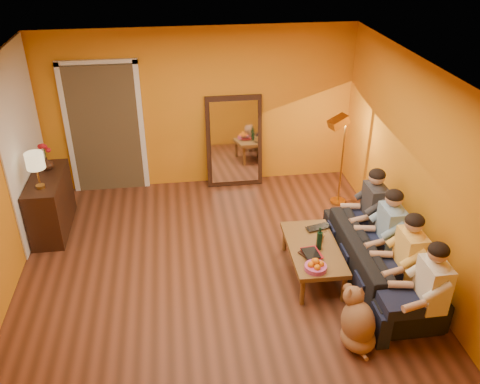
{
  "coord_description": "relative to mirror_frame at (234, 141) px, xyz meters",
  "views": [
    {
      "loc": [
        -0.42,
        -5.01,
        4.12
      ],
      "look_at": [
        0.35,
        0.5,
        1.0
      ],
      "focal_mm": 38.0,
      "sensor_mm": 36.0,
      "label": 1
    }
  ],
  "objects": [
    {
      "name": "room_shell",
      "position": [
        -0.55,
        -2.26,
        0.54
      ],
      "size": [
        5.0,
        5.5,
        2.6
      ],
      "color": "brown",
      "rests_on": "ground"
    },
    {
      "name": "white_accent",
      "position": [
        -3.04,
        -0.88,
        0.54
      ],
      "size": [
        0.02,
        1.9,
        2.58
      ],
      "primitive_type": "cube",
      "color": "white",
      "rests_on": "wall_left"
    },
    {
      "name": "doorway_recess",
      "position": [
        -2.05,
        0.2,
        0.29
      ],
      "size": [
        1.06,
        0.3,
        2.1
      ],
      "primitive_type": "cube",
      "color": "#3F2D19",
      "rests_on": "floor"
    },
    {
      "name": "door_jamb_left",
      "position": [
        -2.62,
        0.08,
        0.29
      ],
      "size": [
        0.08,
        0.06,
        2.2
      ],
      "primitive_type": "cube",
      "color": "white",
      "rests_on": "wall_back"
    },
    {
      "name": "door_jamb_right",
      "position": [
        -1.48,
        0.08,
        0.29
      ],
      "size": [
        0.08,
        0.06,
        2.2
      ],
      "primitive_type": "cube",
      "color": "white",
      "rests_on": "wall_back"
    },
    {
      "name": "door_header",
      "position": [
        -2.05,
        0.08,
        1.36
      ],
      "size": [
        1.22,
        0.06,
        0.08
      ],
      "primitive_type": "cube",
      "color": "white",
      "rests_on": "wall_back"
    },
    {
      "name": "mirror_frame",
      "position": [
        0.0,
        0.0,
        0.0
      ],
      "size": [
        0.92,
        0.27,
        1.51
      ],
      "primitive_type": "cube",
      "rotation": [
        -0.14,
        0.0,
        0.0
      ],
      "color": "black",
      "rests_on": "floor"
    },
    {
      "name": "mirror_glass",
      "position": [
        0.0,
        -0.04,
        0.0
      ],
      "size": [
        0.78,
        0.21,
        1.35
      ],
      "primitive_type": "cube",
      "rotation": [
        -0.14,
        0.0,
        0.0
      ],
      "color": "white",
      "rests_on": "mirror_frame"
    },
    {
      "name": "sideboard",
      "position": [
        -2.79,
        -1.08,
        -0.34
      ],
      "size": [
        0.44,
        1.18,
        0.85
      ],
      "primitive_type": "cube",
      "color": "black",
      "rests_on": "floor"
    },
    {
      "name": "table_lamp",
      "position": [
        -2.79,
        -1.38,
        0.34
      ],
      "size": [
        0.24,
        0.24,
        0.51
      ],
      "primitive_type": null,
      "color": "beige",
      "rests_on": "sideboard"
    },
    {
      "name": "sofa",
      "position": [
        1.45,
        -2.84,
        -0.45
      ],
      "size": [
        2.12,
        0.83,
        0.62
      ],
      "primitive_type": "imported",
      "rotation": [
        0.0,
        0.0,
        1.57
      ],
      "color": "black",
      "rests_on": "floor"
    },
    {
      "name": "coffee_table",
      "position": [
        0.66,
        -2.62,
        -0.55
      ],
      "size": [
        0.65,
        1.24,
        0.42
      ],
      "primitive_type": null,
      "rotation": [
        0.0,
        0.0,
        -0.03
      ],
      "color": "brown",
      "rests_on": "floor"
    },
    {
      "name": "floor_lamp",
      "position": [
        1.55,
        -0.91,
        -0.04
      ],
      "size": [
        0.36,
        0.32,
        1.44
      ],
      "primitive_type": null,
      "rotation": [
        0.0,
        0.0,
        0.3
      ],
      "color": "gold",
      "rests_on": "floor"
    },
    {
      "name": "dog",
      "position": [
        0.82,
        -3.84,
        -0.42
      ],
      "size": [
        0.52,
        0.66,
        0.67
      ],
      "primitive_type": null,
      "rotation": [
        0.0,
        0.0,
        0.31
      ],
      "color": "#986444",
      "rests_on": "floor"
    },
    {
      "name": "person_far_left",
      "position": [
        1.58,
        -3.84,
        -0.15
      ],
      "size": [
        0.7,
        0.44,
        1.22
      ],
      "primitive_type": null,
      "color": "white",
      "rests_on": "sofa"
    },
    {
      "name": "person_mid_left",
      "position": [
        1.58,
        -3.29,
        -0.15
      ],
      "size": [
        0.7,
        0.44,
        1.22
      ],
      "primitive_type": null,
      "color": "#FFC654",
      "rests_on": "sofa"
    },
    {
      "name": "person_mid_right",
      "position": [
        1.58,
        -2.74,
        -0.15
      ],
      "size": [
        0.7,
        0.44,
        1.22
      ],
      "primitive_type": null,
      "color": "#7CA0C0",
      "rests_on": "sofa"
    },
    {
      "name": "person_far_right",
      "position": [
        1.58,
        -2.19,
        -0.15
      ],
      "size": [
        0.7,
        0.44,
        1.22
      ],
      "primitive_type": null,
      "color": "#2F2F33",
      "rests_on": "sofa"
    },
    {
      "name": "fruit_bowl",
      "position": [
        0.56,
        -3.07,
        -0.26
      ],
      "size": [
        0.26,
        0.26,
        0.16
      ],
      "primitive_type": null,
      "color": "#BF438C",
      "rests_on": "coffee_table"
    },
    {
      "name": "wine_bottle",
      "position": [
        0.71,
        -2.67,
        -0.18
      ],
      "size": [
        0.07,
        0.07,
        0.31
      ],
      "primitive_type": "cylinder",
      "color": "black",
      "rests_on": "coffee_table"
    },
    {
      "name": "tumbler",
      "position": [
        0.78,
        -2.5,
        -0.29
      ],
      "size": [
        0.11,
        0.11,
        0.1
      ],
      "primitive_type": "imported",
      "rotation": [
        0.0,
        0.0,
        0.08
      ],
      "color": "#B27F3F",
      "rests_on": "coffee_table"
    },
    {
      "name": "laptop",
      "position": [
        0.84,
        -2.27,
        -0.33
      ],
      "size": [
        0.37,
        0.29,
        0.03
      ],
      "primitive_type": "imported",
      "rotation": [
        0.0,
        0.0,
        0.25
      ],
      "color": "black",
      "rests_on": "coffee_table"
    },
    {
      "name": "book_lower",
      "position": [
        0.48,
        -2.82,
        -0.33
      ],
      "size": [
        0.25,
        0.27,
        0.02
      ],
      "primitive_type": "imported",
      "rotation": [
        0.0,
        0.0,
        0.51
      ],
      "color": "black",
      "rests_on": "coffee_table"
    },
    {
      "name": "book_mid",
      "position": [
        0.49,
        -2.81,
        -0.31
      ],
      "size": [
        0.24,
        0.3,
        0.02
      ],
      "primitive_type": "imported",
      "rotation": [
        0.0,
        0.0,
        0.14
      ],
      "color": "#B0141E",
      "rests_on": "book_lower"
    },
    {
      "name": "book_upper",
      "position": [
        0.48,
        -2.83,
        -0.29
      ],
      "size": [
        0.2,
        0.25,
        0.02
      ],
      "primitive_type": "imported",
      "rotation": [
        0.0,
        0.0,
        0.09
      ],
      "color": "black",
      "rests_on": "book_mid"
    },
    {
      "name": "vase",
      "position": [
        -2.79,
        -0.83,
        0.18
      ],
      "size": [
        0.18,
        0.18,
        0.19
      ],
      "primitive_type": "imported",
      "color": "black",
      "rests_on": "sideboard"
    },
    {
      "name": "flowers",
      "position": [
        -2.79,
        -0.83,
        0.42
      ],
      "size": [
        0.17,
        0.17,
        0.42
      ],
      "primitive_type": null,
      "color": "#B0141E",
      "rests_on": "vase"
    }
  ]
}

